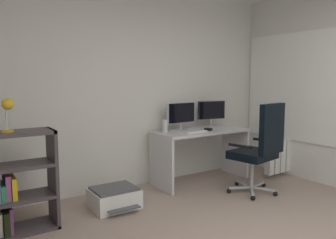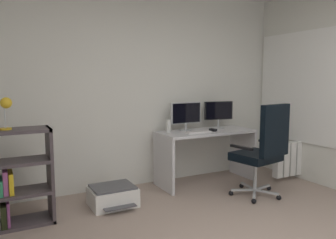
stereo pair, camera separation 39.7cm
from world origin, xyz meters
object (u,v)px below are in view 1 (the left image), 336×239
(desk, at_px, (201,144))
(desk_lamp, at_px, (8,108))
(desktop_speaker, at_px, (165,126))
(bookshelf, at_px, (3,188))
(keyboard, at_px, (195,132))
(printer, at_px, (115,198))
(office_chair, at_px, (260,146))
(monitor_main, at_px, (181,114))
(radiator, at_px, (284,155))
(monitor_secondary, at_px, (211,112))
(computer_mouse, at_px, (208,129))

(desk, xyz_separation_m, desk_lamp, (-2.49, -0.28, 0.65))
(desktop_speaker, height_order, bookshelf, bookshelf)
(keyboard, relative_size, printer, 0.66)
(office_chair, distance_m, desk_lamp, 2.87)
(office_chair, relative_size, printer, 2.27)
(desk, distance_m, desktop_speaker, 0.62)
(monitor_main, distance_m, printer, 1.52)
(desktop_speaker, height_order, printer, desktop_speaker)
(keyboard, distance_m, radiator, 1.55)
(monitor_main, bearing_deg, desk_lamp, -169.13)
(desk, relative_size, desktop_speaker, 8.02)
(monitor_secondary, distance_m, printer, 1.99)
(radiator, bearing_deg, keyboard, 166.81)
(desk, relative_size, office_chair, 1.18)
(printer, height_order, radiator, radiator)
(monitor_main, bearing_deg, radiator, -22.19)
(monitor_main, relative_size, desk_lamp, 1.56)
(bookshelf, relative_size, desk_lamp, 3.11)
(keyboard, distance_m, office_chair, 0.87)
(monitor_secondary, relative_size, desk_lamp, 1.41)
(printer, bearing_deg, computer_mouse, 5.42)
(desk, relative_size, printer, 2.67)
(radiator, bearing_deg, monitor_main, 157.81)
(office_chair, relative_size, radiator, 1.57)
(office_chair, bearing_deg, desk, 107.57)
(bookshelf, bearing_deg, desk_lamp, 0.05)
(computer_mouse, height_order, printer, computer_mouse)
(monitor_main, relative_size, office_chair, 0.42)
(monitor_main, bearing_deg, computer_mouse, -40.06)
(desk_lamp, bearing_deg, monitor_main, 10.87)
(computer_mouse, distance_m, radiator, 1.32)
(bookshelf, relative_size, printer, 1.89)
(monitor_main, relative_size, desktop_speaker, 2.86)
(computer_mouse, distance_m, bookshelf, 2.64)
(desk, bearing_deg, desktop_speaker, 169.20)
(monitor_main, relative_size, bookshelf, 0.50)
(desk, xyz_separation_m, printer, (-1.44, -0.23, -0.42))
(desktop_speaker, xyz_separation_m, radiator, (1.78, -0.56, -0.52))
(desk_lamp, bearing_deg, desk, 6.48)
(monitor_secondary, height_order, desk_lamp, desk_lamp)
(office_chair, height_order, radiator, office_chair)
(computer_mouse, bearing_deg, office_chair, -86.31)
(desk_lamp, bearing_deg, radiator, -2.61)
(keyboard, height_order, printer, keyboard)
(radiator, bearing_deg, desktop_speaker, 162.66)
(monitor_secondary, xyz_separation_m, keyboard, (-0.52, -0.26, -0.22))
(computer_mouse, distance_m, office_chair, 0.79)
(office_chair, bearing_deg, desk_lamp, 168.56)
(office_chair, xyz_separation_m, radiator, (0.98, 0.39, -0.32))
(monitor_main, bearing_deg, bookshelf, -169.46)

